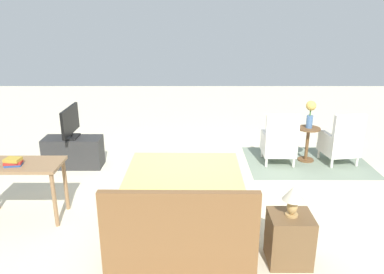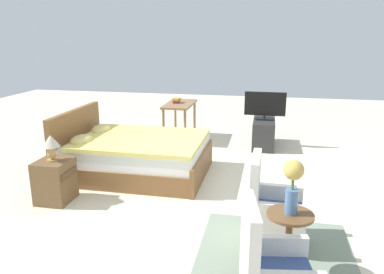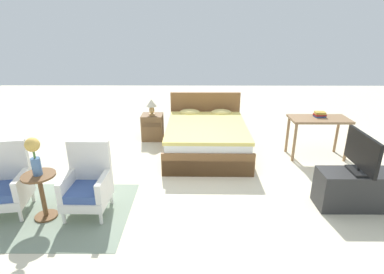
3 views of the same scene
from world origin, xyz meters
TOP-DOWN VIEW (x-y plane):
  - ground_plane at (0.00, 0.00)m, footprint 16.00×16.00m
  - floor_rug at (-1.95, -0.91)m, footprint 2.10×1.50m
  - bed at (0.18, 1.18)m, footprint 1.52×2.08m
  - armchair_by_window_left at (-2.49, -0.85)m, footprint 0.62×0.62m
  - armchair_by_window_right at (-1.42, -0.85)m, footprint 0.55×0.55m
  - side_table at (-1.95, -1.00)m, footprint 0.40×0.40m
  - flower_vase at (-1.95, -1.00)m, footprint 0.17×0.17m
  - nightstand at (-0.94, 1.84)m, footprint 0.44×0.41m
  - table_lamp at (-0.94, 1.84)m, footprint 0.22×0.22m
  - tv_stand at (2.08, -0.73)m, footprint 0.96×0.40m
  - tv_flatscreen at (2.09, -0.73)m, footprint 0.21×0.76m
  - vanity_desk at (2.21, 0.94)m, footprint 1.04×0.52m
  - book_stack at (2.24, 1.01)m, footprint 0.22×0.16m

SIDE VIEW (x-z plane):
  - ground_plane at x=0.00m, z-range 0.00..0.00m
  - floor_rug at x=-1.95m, z-range 0.00..0.01m
  - tv_stand at x=2.08m, z-range 0.00..0.52m
  - nightstand at x=-0.94m, z-range 0.00..0.55m
  - bed at x=0.18m, z-range -0.18..0.78m
  - side_table at x=-1.95m, z-range 0.08..0.68m
  - armchair_by_window_left at x=-2.49m, z-range -0.08..0.84m
  - armchair_by_window_right at x=-1.42m, z-range -0.08..0.84m
  - vanity_desk at x=2.21m, z-range 0.26..1.01m
  - table_lamp at x=-0.94m, z-range 0.60..0.93m
  - tv_flatscreen at x=2.09m, z-range 0.53..1.05m
  - book_stack at x=2.24m, z-range 0.75..0.84m
  - flower_vase at x=-1.95m, z-range 0.66..1.14m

